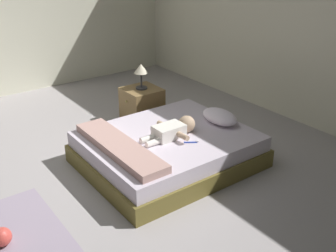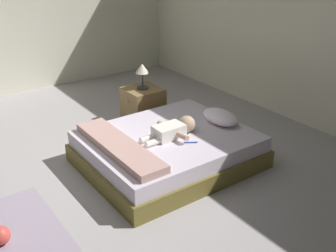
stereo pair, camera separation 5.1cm
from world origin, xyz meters
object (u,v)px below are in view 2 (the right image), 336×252
baby (174,129)px  lamp (142,71)px  pillow (220,117)px  toy_ball (1,235)px  bed (168,149)px  nightstand (143,104)px  toothbrush (192,142)px

baby → lamp: size_ratio=1.92×
pillow → lamp: lamp is taller
lamp → toy_ball: 2.76m
lamp → toy_ball: (1.43, -2.28, -0.61)m
bed → baby: bearing=27.4°
nightstand → lamp: bearing=90.0°
toothbrush → toy_ball: bearing=-91.0°
bed → toothbrush: (0.30, 0.08, 0.19)m
toothbrush → toy_ball: toothbrush is taller
toy_ball → toothbrush: bearing=89.0°
pillow → toy_ball: (0.17, -2.51, -0.35)m
pillow → lamp: 1.31m
baby → nightstand: baby is taller
bed → toy_ball: bearing=-81.8°
bed → lamp: bearing=160.1°
pillow → nightstand: 1.30m
pillow → baby: 0.62m
toothbrush → toy_ball: size_ratio=0.84×
baby → toy_ball: (0.21, -1.89, -0.34)m
toothbrush → bed: bearing=-165.1°
pillow → nightstand: bearing=-169.6°
baby → nightstand: (-1.22, 0.39, -0.20)m
bed → baby: size_ratio=2.72×
bed → lamp: 1.34m
nightstand → baby: bearing=-17.6°
pillow → lamp: size_ratio=1.39×
pillow → nightstand: (-1.26, -0.23, -0.21)m
toothbrush → pillow: bearing=109.4°
baby → lamp: (-1.22, 0.39, 0.27)m
baby → lamp: bearing=162.4°
toothbrush → nightstand: bearing=167.0°
lamp → bed: bearing=-19.9°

